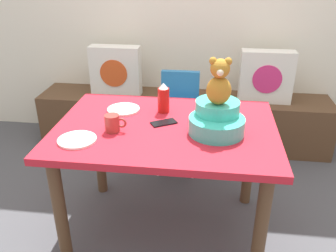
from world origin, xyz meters
The scene contains 13 objects.
ground_plane centered at (0.00, 0.00, 0.00)m, with size 8.00×8.00×0.00m, color #4C4C51.
window_bench centered at (0.00, 1.19, 0.23)m, with size 2.60×0.44×0.46m, color brown.
pillow_floral_left centered at (-0.60, 1.17, 0.68)m, with size 0.44×0.15×0.44m.
pillow_floral_right centered at (0.70, 1.17, 0.68)m, with size 0.44×0.15×0.44m.
dining_table centered at (0.00, 0.00, 0.63)m, with size 1.24×0.88×0.74m.
highchair centered at (0.00, 0.76, 0.52)m, with size 0.34×0.45×0.79m.
infant_seat_teal centered at (0.28, -0.03, 0.81)m, with size 0.30×0.33×0.16m.
teddy_bear centered at (0.28, -0.03, 1.02)m, with size 0.13×0.12×0.25m.
ketchup_bottle centered at (-0.04, 0.20, 0.83)m, with size 0.07×0.07×0.18m.
coffee_mug centered at (-0.28, -0.10, 0.79)m, with size 0.12×0.08×0.09m.
dinner_plate_near centered at (-0.29, 0.19, 0.75)m, with size 0.20×0.20×0.01m, color white.
dinner_plate_far centered at (-0.43, -0.24, 0.75)m, with size 0.20×0.20×0.01m, color white.
cell_phone centered at (-0.02, 0.03, 0.74)m, with size 0.07×0.14×0.01m, color black.
Camera 1 is at (0.24, -1.78, 1.61)m, focal length 38.01 mm.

